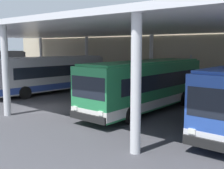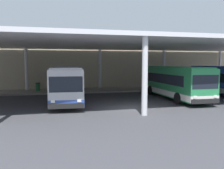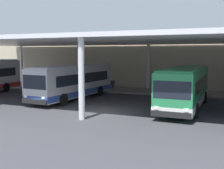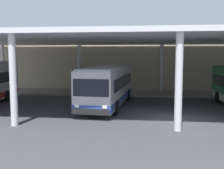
# 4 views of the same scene
# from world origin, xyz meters

# --- Properties ---
(ground_plane) EXTENTS (200.00, 200.00, 0.00)m
(ground_plane) POSITION_xyz_m (0.00, 0.00, 0.00)
(ground_plane) COLOR #3D3D42
(platform_kerb) EXTENTS (42.00, 4.50, 0.18)m
(platform_kerb) POSITION_xyz_m (0.00, 11.75, 0.09)
(platform_kerb) COLOR gray
(platform_kerb) RESTS_ON ground
(station_building_facade) EXTENTS (48.00, 1.60, 6.89)m
(station_building_facade) POSITION_xyz_m (0.00, 15.00, 3.44)
(station_building_facade) COLOR #C1B293
(station_building_facade) RESTS_ON ground
(canopy_shelter) EXTENTS (40.00, 17.00, 5.55)m
(canopy_shelter) POSITION_xyz_m (0.00, 5.50, 5.29)
(canopy_shelter) COLOR silver
(canopy_shelter) RESTS_ON ground
(bus_second_bay) EXTENTS (3.28, 10.69, 3.17)m
(bus_second_bay) POSITION_xyz_m (-4.72, 4.43, 1.66)
(bus_second_bay) COLOR #B7B7BC
(bus_second_bay) RESTS_ON ground
(bus_middle_bay) EXTENTS (2.82, 10.56, 3.17)m
(bus_middle_bay) POSITION_xyz_m (5.60, 3.90, 1.66)
(bus_middle_bay) COLOR #28844C
(bus_middle_bay) RESTS_ON ground
(bench_waiting) EXTENTS (1.80, 0.45, 0.92)m
(bench_waiting) POSITION_xyz_m (-4.47, 11.82, 0.66)
(bench_waiting) COLOR #383D47
(bench_waiting) RESTS_ON platform_kerb
(trash_bin) EXTENTS (0.52, 0.52, 0.98)m
(trash_bin) POSITION_xyz_m (-7.85, 11.77, 0.68)
(trash_bin) COLOR #236638
(trash_bin) RESTS_ON platform_kerb
(banner_sign) EXTENTS (0.70, 0.12, 3.20)m
(banner_sign) POSITION_xyz_m (5.40, 10.94, 1.98)
(banner_sign) COLOR #B2B2B7
(banner_sign) RESTS_ON platform_kerb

